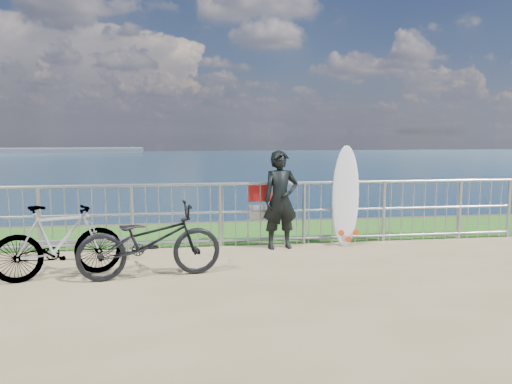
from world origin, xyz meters
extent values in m
plane|color=#245C19|center=(0.00, 2.70, 0.01)|extent=(120.00, 120.00, 0.00)
cube|color=brown|center=(0.00, 3.90, -2.50)|extent=(120.00, 0.30, 5.00)
plane|color=#173147|center=(0.00, 90.00, -5.00)|extent=(260.00, 260.00, 0.00)
cube|color=#565E68|center=(-50.00, 168.00, -4.25)|extent=(70.00, 12.00, 1.50)
cylinder|color=#9A9DA2|center=(0.00, 1.60, 1.10)|extent=(10.00, 0.06, 0.06)
cylinder|color=#9A9DA2|center=(0.00, 1.60, 0.61)|extent=(10.00, 0.05, 0.05)
cylinder|color=#9A9DA2|center=(0.00, 1.60, 0.10)|extent=(10.00, 0.05, 0.05)
cylinder|color=#9A9DA2|center=(-3.50, 1.60, 0.55)|extent=(0.06, 0.06, 1.10)
cylinder|color=#9A9DA2|center=(-2.00, 1.60, 0.55)|extent=(0.06, 0.06, 1.10)
cylinder|color=#9A9DA2|center=(-0.50, 1.60, 0.55)|extent=(0.06, 0.06, 1.10)
cylinder|color=#9A9DA2|center=(1.00, 1.60, 0.55)|extent=(0.06, 0.06, 1.10)
cylinder|color=#9A9DA2|center=(2.50, 1.60, 0.55)|extent=(0.06, 0.06, 1.10)
cylinder|color=#9A9DA2|center=(4.00, 1.60, 0.55)|extent=(0.06, 0.06, 1.10)
cylinder|color=#9A9DA2|center=(5.00, 1.60, 0.55)|extent=(0.06, 0.06, 1.10)
cube|color=red|center=(0.21, 1.66, 0.92)|extent=(0.42, 0.02, 0.30)
cube|color=white|center=(0.21, 1.66, 0.92)|extent=(0.38, 0.01, 0.08)
cube|color=white|center=(0.21, 1.66, 0.58)|extent=(0.36, 0.02, 0.26)
imported|color=black|center=(0.52, 1.32, 0.84)|extent=(0.66, 0.47, 1.68)
ellipsoid|color=silver|center=(1.72, 1.45, 0.89)|extent=(0.57, 0.54, 1.77)
cone|color=#BF3814|center=(1.58, 1.33, 0.25)|extent=(0.11, 0.19, 0.11)
cone|color=#BF3814|center=(1.85, 1.33, 0.25)|extent=(0.11, 0.19, 0.11)
cone|color=#BF3814|center=(1.72, 1.33, 0.14)|extent=(0.11, 0.19, 0.11)
imported|color=black|center=(-1.60, -0.14, 0.51)|extent=(2.03, 0.97, 1.02)
imported|color=black|center=(-2.83, 0.01, 0.51)|extent=(1.77, 1.02, 1.02)
cylinder|color=#9A9DA2|center=(-2.76, 0.87, 0.33)|extent=(1.71, 0.05, 0.05)
cylinder|color=#9A9DA2|center=(-3.52, 0.87, 0.17)|extent=(0.04, 0.04, 0.33)
cylinder|color=#9A9DA2|center=(-2.01, 0.87, 0.17)|extent=(0.04, 0.04, 0.33)
camera|label=1|loc=(-1.12, -6.99, 2.00)|focal=35.00mm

